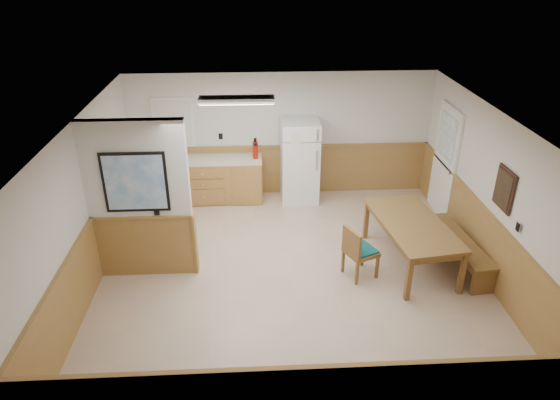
{
  "coord_description": "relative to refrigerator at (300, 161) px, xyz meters",
  "views": [
    {
      "loc": [
        -0.54,
        -6.45,
        4.58
      ],
      "look_at": [
        -0.16,
        0.4,
        1.11
      ],
      "focal_mm": 32.0,
      "sensor_mm": 36.0,
      "label": 1
    }
  ],
  "objects": [
    {
      "name": "ground",
      "position": [
        -0.35,
        -2.63,
        -0.82
      ],
      "size": [
        6.0,
        6.0,
        0.0
      ],
      "primitive_type": "plane",
      "color": "tan",
      "rests_on": "ground"
    },
    {
      "name": "ceiling",
      "position": [
        -0.35,
        -2.63,
        1.68
      ],
      "size": [
        6.0,
        6.0,
        0.02
      ],
      "primitive_type": "cube",
      "color": "white",
      "rests_on": "back_wall"
    },
    {
      "name": "back_wall",
      "position": [
        -0.35,
        0.37,
        0.43
      ],
      "size": [
        6.0,
        0.02,
        2.5
      ],
      "primitive_type": "cube",
      "color": "silver",
      "rests_on": "ground"
    },
    {
      "name": "right_wall",
      "position": [
        2.65,
        -2.63,
        0.43
      ],
      "size": [
        0.02,
        6.0,
        2.5
      ],
      "primitive_type": "cube",
      "color": "silver",
      "rests_on": "ground"
    },
    {
      "name": "left_wall",
      "position": [
        -3.35,
        -2.63,
        0.43
      ],
      "size": [
        0.02,
        6.0,
        2.5
      ],
      "primitive_type": "cube",
      "color": "silver",
      "rests_on": "ground"
    },
    {
      "name": "wainscot_back",
      "position": [
        -0.35,
        0.35,
        -0.32
      ],
      "size": [
        6.0,
        0.04,
        1.0
      ],
      "primitive_type": "cube",
      "color": "olive",
      "rests_on": "ground"
    },
    {
      "name": "wainscot_right",
      "position": [
        2.63,
        -2.63,
        -0.32
      ],
      "size": [
        0.04,
        6.0,
        1.0
      ],
      "primitive_type": "cube",
      "color": "olive",
      "rests_on": "ground"
    },
    {
      "name": "wainscot_left",
      "position": [
        -3.33,
        -2.63,
        -0.32
      ],
      "size": [
        0.04,
        6.0,
        1.0
      ],
      "primitive_type": "cube",
      "color": "olive",
      "rests_on": "ground"
    },
    {
      "name": "partition_wall",
      "position": [
        -2.6,
        -2.43,
        0.41
      ],
      "size": [
        1.5,
        0.2,
        2.5
      ],
      "color": "silver",
      "rests_on": "ground"
    },
    {
      "name": "kitchen_counter",
      "position": [
        -1.56,
        0.05,
        -0.36
      ],
      "size": [
        2.2,
        0.61,
        1.0
      ],
      "color": "#B3873F",
      "rests_on": "ground"
    },
    {
      "name": "exterior_door",
      "position": [
        2.62,
        -0.73,
        0.23
      ],
      "size": [
        0.07,
        1.02,
        2.15
      ],
      "color": "white",
      "rests_on": "ground"
    },
    {
      "name": "kitchen_window",
      "position": [
        -2.45,
        0.35,
        0.73
      ],
      "size": [
        0.8,
        0.04,
        1.0
      ],
      "color": "white",
      "rests_on": "back_wall"
    },
    {
      "name": "wall_painting",
      "position": [
        2.62,
        -2.93,
        0.73
      ],
      "size": [
        0.04,
        0.5,
        0.6
      ],
      "color": "#311D13",
      "rests_on": "right_wall"
    },
    {
      "name": "fluorescent_fixture",
      "position": [
        -1.15,
        -1.33,
        1.62
      ],
      "size": [
        1.2,
        0.3,
        0.09
      ],
      "color": "white",
      "rests_on": "ceiling"
    },
    {
      "name": "refrigerator",
      "position": [
        0.0,
        0.0,
        0.0
      ],
      "size": [
        0.74,
        0.73,
        1.65
      ],
      "rotation": [
        0.0,
        0.0,
        0.01
      ],
      "color": "white",
      "rests_on": "ground"
    },
    {
      "name": "dining_table",
      "position": [
        1.56,
        -2.42,
        -0.16
      ],
      "size": [
        1.2,
        2.01,
        0.75
      ],
      "rotation": [
        0.0,
        0.0,
        0.14
      ],
      "color": "olive",
      "rests_on": "ground"
    },
    {
      "name": "dining_bench",
      "position": [
        2.34,
        -2.46,
        -0.48
      ],
      "size": [
        0.56,
        1.76,
        0.45
      ],
      "rotation": [
        0.0,
        0.0,
        0.1
      ],
      "color": "olive",
      "rests_on": "ground"
    },
    {
      "name": "dining_chair",
      "position": [
        0.63,
        -2.73,
        -0.33
      ],
      "size": [
        0.72,
        0.62,
        0.85
      ],
      "rotation": [
        0.0,
        0.0,
        0.43
      ],
      "color": "olive",
      "rests_on": "ground"
    },
    {
      "name": "fire_extinguisher",
      "position": [
        -0.87,
        0.02,
        0.26
      ],
      "size": [
        0.11,
        0.11,
        0.42
      ],
      "rotation": [
        0.0,
        0.0,
        -0.05
      ],
      "color": "#B21409",
      "rests_on": "kitchen_counter"
    },
    {
      "name": "soap_bottle",
      "position": [
        -2.42,
        0.06,
        0.19
      ],
      "size": [
        0.09,
        0.09,
        0.23
      ],
      "primitive_type": "cylinder",
      "rotation": [
        0.0,
        0.0,
        -0.24
      ],
      "color": "green",
      "rests_on": "kitchen_counter"
    }
  ]
}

